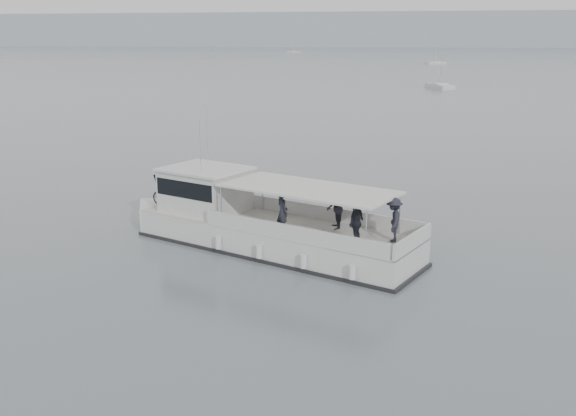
# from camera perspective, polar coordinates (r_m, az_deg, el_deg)

# --- Properties ---
(ground) EXTENTS (1400.00, 1400.00, 0.00)m
(ground) POSITION_cam_1_polar(r_m,az_deg,el_deg) (23.43, -14.31, -4.32)
(ground) COLOR #576066
(ground) RESTS_ON ground
(headland) EXTENTS (1400.00, 90.00, 28.00)m
(headland) POSITION_cam_1_polar(r_m,az_deg,el_deg) (580.19, 9.52, 15.33)
(headland) COLOR #939EA8
(headland) RESTS_ON ground
(tour_boat) EXTENTS (11.93, 7.12, 5.18)m
(tour_boat) POSITION_cam_1_polar(r_m,az_deg,el_deg) (23.95, -3.33, -1.31)
(tour_boat) COLOR silver
(tour_boat) RESTS_ON ground
(moored_fleet) EXTENTS (277.53, 293.62, 10.01)m
(moored_fleet) POSITION_cam_1_polar(r_m,az_deg,el_deg) (222.66, -14.56, 12.58)
(moored_fleet) COLOR silver
(moored_fleet) RESTS_ON ground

